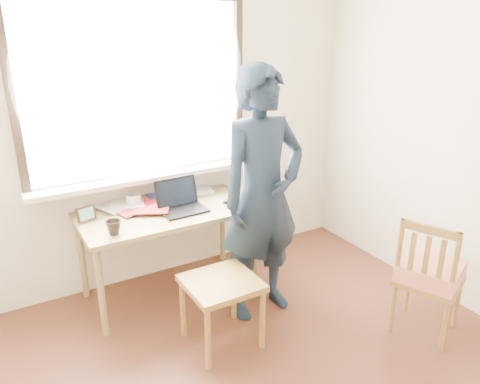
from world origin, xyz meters
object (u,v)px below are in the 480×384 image
mug_white (133,200)px  mug_dark (114,227)px  work_chair (222,290)px  person (262,196)px  side_chair (429,273)px  laptop (180,203)px  desk (168,219)px

mug_white → mug_dark: 0.52m
work_chair → person: bearing=25.6°
mug_dark → side_chair: bearing=-32.6°
mug_white → side_chair: (1.56, -1.61, -0.31)m
laptop → person: size_ratio=0.19×
mug_dark → side_chair: side_chair is taller
mug_white → mug_dark: size_ratio=1.15×
mug_white → person: person is taller
laptop → mug_white: laptop is taller
laptop → work_chair: laptop is taller
side_chair → person: 1.28m
desk → work_chair: desk is taller
laptop → side_chair: (1.27, -1.35, -0.32)m
laptop → mug_dark: laptop is taller
desk → person: bearing=-46.8°
mug_white → person: 1.06m
desk → person: size_ratio=0.73×
desk → mug_dark: mug_dark is taller
laptop → side_chair: 1.88m
laptop → side_chair: bearing=-46.9°
mug_white → side_chair: side_chair is taller
laptop → work_chair: (-0.04, -0.74, -0.37)m
side_chair → mug_white: bearing=134.1°
desk → mug_dark: size_ratio=12.71×
desk → mug_white: (-0.20, 0.23, 0.12)m
desk → person: person is taller
mug_white → side_chair: bearing=-45.9°
desk → mug_white: 0.33m
mug_dark → work_chair: size_ratio=0.22×
mug_dark → person: 1.06m
person → laptop: bearing=126.5°
work_chair → person: 0.73m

